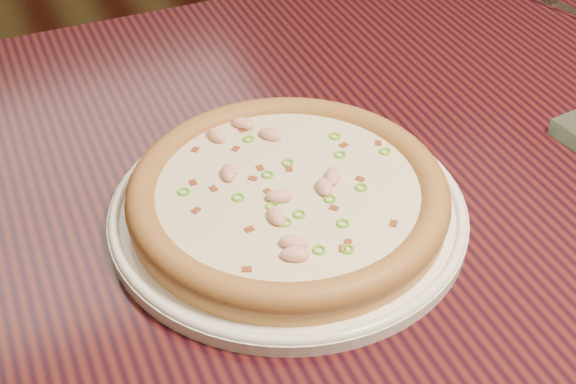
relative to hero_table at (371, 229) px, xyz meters
name	(u,v)px	position (x,y,z in m)	size (l,w,h in m)	color
ground	(309,342)	(0.11, 0.38, -0.65)	(9.00, 9.00, 0.00)	black
hero_table	(371,229)	(0.00, 0.00, 0.00)	(1.20, 0.80, 0.75)	black
plate	(288,210)	(-0.12, -0.05, 0.11)	(0.33, 0.33, 0.02)	white
pizza	(288,194)	(-0.12, -0.05, 0.13)	(0.29, 0.29, 0.03)	#C19745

